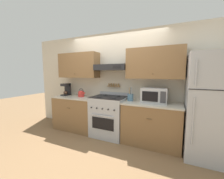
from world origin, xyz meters
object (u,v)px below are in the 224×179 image
(coffee_maker, at_px, (67,89))
(microwave, at_px, (154,95))
(utensil_crock, at_px, (130,97))
(tea_kettle, at_px, (81,93))
(refrigerator, at_px, (210,107))
(stove_range, at_px, (109,116))

(coffee_maker, distance_m, microwave, 2.42)
(coffee_maker, relative_size, utensil_crock, 1.08)
(microwave, bearing_deg, utensil_crock, -178.04)
(tea_kettle, relative_size, coffee_maker, 0.66)
(tea_kettle, distance_m, coffee_maker, 0.54)
(microwave, bearing_deg, refrigerator, -7.27)
(refrigerator, bearing_deg, tea_kettle, 177.89)
(refrigerator, xyz_separation_m, coffee_maker, (-3.39, 0.14, 0.13))
(tea_kettle, relative_size, utensil_crock, 0.71)
(stove_range, bearing_deg, coffee_maker, 176.76)
(coffee_maker, height_order, utensil_crock, coffee_maker)
(refrigerator, xyz_separation_m, utensil_crock, (-1.48, 0.10, 0.05))
(refrigerator, height_order, coffee_maker, refrigerator)
(utensil_crock, bearing_deg, coffee_maker, 178.96)
(coffee_maker, bearing_deg, tea_kettle, -3.70)
(tea_kettle, bearing_deg, refrigerator, -2.11)
(stove_range, xyz_separation_m, tea_kettle, (-0.85, 0.04, 0.50))
(refrigerator, bearing_deg, coffee_maker, 177.64)
(coffee_maker, bearing_deg, stove_range, -3.24)
(stove_range, distance_m, refrigerator, 2.06)
(tea_kettle, height_order, microwave, microwave)
(coffee_maker, bearing_deg, microwave, -0.40)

